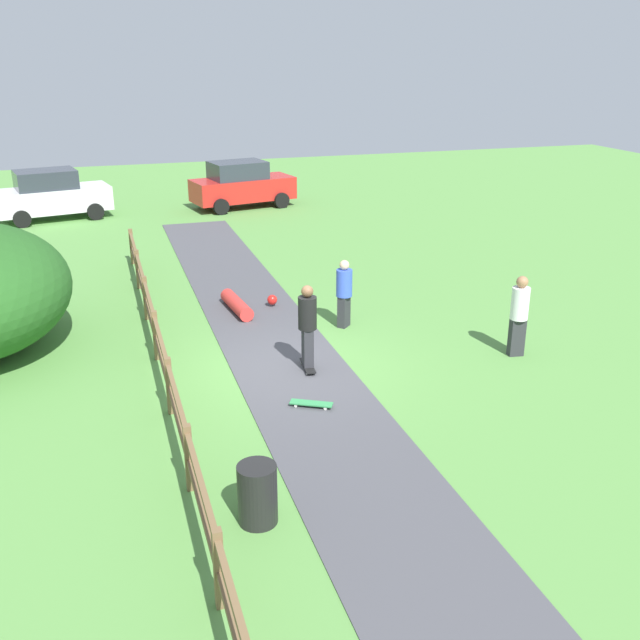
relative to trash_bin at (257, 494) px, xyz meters
name	(u,v)px	position (x,y,z in m)	size (l,w,h in m)	color
ground_plane	(290,368)	(1.80, 4.94, -0.45)	(60.00, 60.00, 0.00)	#568E42
asphalt_path	(290,367)	(1.80, 4.94, -0.44)	(2.40, 28.00, 0.02)	#47474C
wooden_fence	(162,353)	(-0.80, 4.94, 0.22)	(0.12, 18.12, 1.10)	brown
trash_bin	(257,494)	(0.00, 0.00, 0.00)	(0.56, 0.56, 0.90)	black
skater_riding	(307,323)	(2.13, 4.73, 0.59)	(0.41, 0.81, 1.82)	black
skater_fallen	(239,304)	(1.49, 8.63, -0.25)	(1.35, 1.70, 0.36)	red
skateboard_loose	(311,403)	(1.71, 3.08, -0.36)	(0.80, 0.56, 0.08)	#338C4C
bystander_blue	(344,291)	(3.67, 6.87, 0.46)	(0.54, 0.54, 1.65)	#2D2D33
bystander_white	(519,312)	(6.67, 4.11, 0.55)	(0.43, 0.43, 1.80)	#2D2D33
parked_car_red	(242,185)	(4.17, 21.27, 0.51)	(4.45, 2.62, 1.92)	red
parked_car_white	(52,195)	(-3.31, 21.27, 0.51)	(4.46, 2.64, 1.92)	silver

